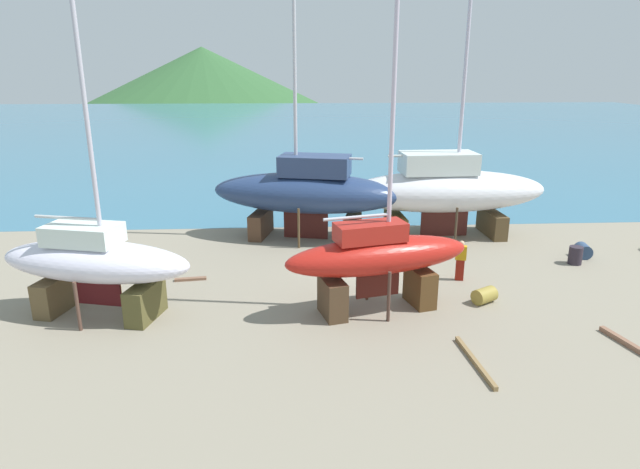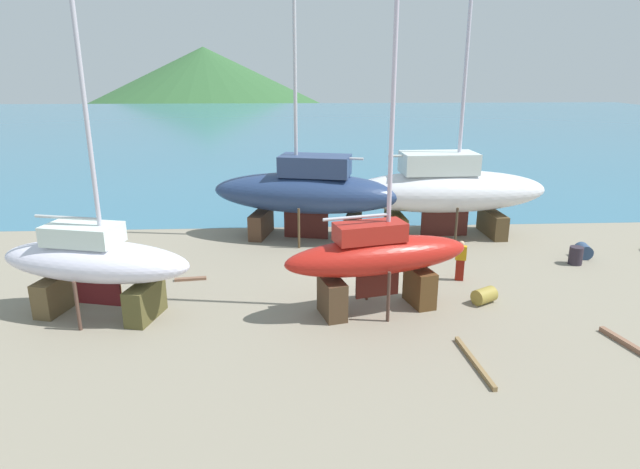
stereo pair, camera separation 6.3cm
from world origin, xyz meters
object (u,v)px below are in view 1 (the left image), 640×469
object	(u,v)px
barrel_tipped_right	(484,295)
barrel_rust_mid	(583,251)
sailboat_far_slipway	(378,257)
sailboat_large_starboard	(306,192)
sailboat_mid_port	(95,262)
barrel_tar_black	(575,255)
worker	(460,260)
sailboat_small_center	(446,190)

from	to	relation	value
barrel_tipped_right	barrel_rust_mid	xyz separation A→B (m)	(6.30, 4.76, 0.03)
sailboat_far_slipway	sailboat_large_starboard	distance (m)	9.13
sailboat_mid_port	barrel_rust_mid	world-z (taller)	sailboat_mid_port
sailboat_far_slipway	barrel_tar_black	distance (m)	10.68
worker	barrel_tipped_right	distance (m)	2.40
sailboat_mid_port	worker	xyz separation A→B (m)	(13.75, 2.54, -1.09)
sailboat_far_slipway	worker	xyz separation A→B (m)	(3.88, 2.70, -1.14)
sailboat_small_center	sailboat_large_starboard	world-z (taller)	sailboat_small_center
sailboat_small_center	worker	size ratio (longest dim) A/B	10.81
sailboat_mid_port	barrel_tipped_right	size ratio (longest dim) A/B	15.00
sailboat_large_starboard	sailboat_mid_port	size ratio (longest dim) A/B	1.12
worker	barrel_rust_mid	xyz separation A→B (m)	(6.55, 2.45, -0.56)
sailboat_far_slipway	barrel_tipped_right	distance (m)	4.49
sailboat_large_starboard	sailboat_small_center	bearing A→B (deg)	-166.72
worker	sailboat_far_slipway	bearing A→B (deg)	-38.93
sailboat_small_center	barrel_rust_mid	world-z (taller)	sailboat_small_center
worker	barrel_tar_black	bearing A→B (deg)	121.89
sailboat_large_starboard	worker	world-z (taller)	sailboat_large_starboard
sailboat_small_center	barrel_tipped_right	size ratio (longest dim) A/B	21.31
barrel_tar_black	barrel_rust_mid	xyz separation A→B (m)	(0.80, 0.83, -0.08)
sailboat_small_center	sailboat_large_starboard	size ratio (longest dim) A/B	1.27
sailboat_small_center	sailboat_large_starboard	xyz separation A→B (m)	(-7.11, 0.02, -0.05)
worker	barrel_tar_black	distance (m)	5.99
sailboat_mid_port	barrel_rust_mid	xyz separation A→B (m)	(20.30, 4.99, -1.65)
sailboat_small_center	barrel_tar_black	distance (m)	6.88
barrel_tipped_right	barrel_tar_black	xyz separation A→B (m)	(5.50, 3.93, 0.11)
sailboat_large_starboard	barrel_rust_mid	distance (m)	13.38
sailboat_small_center	sailboat_mid_port	size ratio (longest dim) A/B	1.42
sailboat_small_center	sailboat_mid_port	xyz separation A→B (m)	(-14.72, -8.65, -0.50)
sailboat_large_starboard	sailboat_mid_port	bearing A→B (deg)	62.19
sailboat_mid_port	worker	distance (m)	14.03
barrel_tipped_right	barrel_rust_mid	world-z (taller)	barrel_rust_mid
sailboat_large_starboard	barrel_tar_black	bearing A→B (deg)	172.68
sailboat_small_center	sailboat_mid_port	world-z (taller)	sailboat_small_center
sailboat_far_slipway	barrel_tar_black	bearing A→B (deg)	9.79
barrel_rust_mid	sailboat_small_center	bearing A→B (deg)	146.80
sailboat_far_slipway	worker	world-z (taller)	sailboat_far_slipway
sailboat_far_slipway	barrel_rust_mid	xyz separation A→B (m)	(10.43, 5.15, -1.70)
sailboat_small_center	sailboat_far_slipway	size ratio (longest dim) A/B	1.52
worker	sailboat_large_starboard	bearing A→B (deg)	-118.75
sailboat_far_slipway	barrel_rust_mid	bearing A→B (deg)	11.92
sailboat_small_center	sailboat_mid_port	distance (m)	17.08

